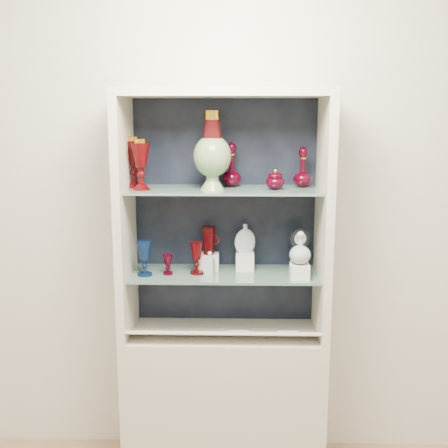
{
  "coord_description": "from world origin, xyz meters",
  "views": [
    {
      "loc": [
        0.07,
        -1.13,
        1.83
      ],
      "look_at": [
        0.0,
        1.53,
        1.3
      ],
      "focal_mm": 45.0,
      "sensor_mm": 36.0,
      "label": 1
    }
  ],
  "objects_px": {
    "ruby_decanter_a": "(232,162)",
    "cameo_medallion": "(300,240)",
    "cobalt_goblet": "(144,258)",
    "ruby_goblet_small": "(168,264)",
    "lidded_bowl": "(275,179)",
    "clear_square_bottle": "(210,263)",
    "flat_flask": "(245,238)",
    "pedestal_lamp_right": "(141,164)",
    "clear_round_decanter": "(300,249)",
    "pedestal_lamp_left": "(134,162)",
    "ruby_pitcher": "(209,240)",
    "enamel_urn": "(212,151)",
    "ruby_decanter_b": "(303,166)",
    "ruby_goblet_tall": "(197,258)"
  },
  "relations": [
    {
      "from": "ruby_decanter_b",
      "to": "flat_flask",
      "type": "xyz_separation_m",
      "value": [
        -0.28,
        -0.01,
        -0.36
      ]
    },
    {
      "from": "clear_square_bottle",
      "to": "cobalt_goblet",
      "type": "bearing_deg",
      "value": -177.63
    },
    {
      "from": "pedestal_lamp_right",
      "to": "ruby_goblet_small",
      "type": "xyz_separation_m",
      "value": [
        0.12,
        0.01,
        -0.49
      ]
    },
    {
      "from": "lidded_bowl",
      "to": "clear_square_bottle",
      "type": "bearing_deg",
      "value": -177.06
    },
    {
      "from": "pedestal_lamp_left",
      "to": "lidded_bowl",
      "type": "height_order",
      "value": "pedestal_lamp_left"
    },
    {
      "from": "enamel_urn",
      "to": "clear_square_bottle",
      "type": "relative_size",
      "value": 3.1
    },
    {
      "from": "lidded_bowl",
      "to": "ruby_goblet_small",
      "type": "height_order",
      "value": "lidded_bowl"
    },
    {
      "from": "enamel_urn",
      "to": "lidded_bowl",
      "type": "xyz_separation_m",
      "value": [
        0.3,
        0.01,
        -0.13
      ]
    },
    {
      "from": "ruby_decanter_a",
      "to": "ruby_decanter_b",
      "type": "bearing_deg",
      "value": -1.15
    },
    {
      "from": "clear_round_decanter",
      "to": "ruby_goblet_tall",
      "type": "bearing_deg",
      "value": 172.56
    },
    {
      "from": "pedestal_lamp_left",
      "to": "cobalt_goblet",
      "type": "xyz_separation_m",
      "value": [
        0.05,
        -0.09,
        -0.46
      ]
    },
    {
      "from": "lidded_bowl",
      "to": "clear_square_bottle",
      "type": "relative_size",
      "value": 0.85
    },
    {
      "from": "pedestal_lamp_left",
      "to": "enamel_urn",
      "type": "distance_m",
      "value": 0.4
    },
    {
      "from": "ruby_goblet_tall",
      "to": "cobalt_goblet",
      "type": "bearing_deg",
      "value": -172.12
    },
    {
      "from": "flat_flask",
      "to": "clear_round_decanter",
      "type": "relative_size",
      "value": 0.98
    },
    {
      "from": "cobalt_goblet",
      "to": "flat_flask",
      "type": "distance_m",
      "value": 0.51
    },
    {
      "from": "lidded_bowl",
      "to": "ruby_goblet_small",
      "type": "bearing_deg",
      "value": -178.99
    },
    {
      "from": "flat_flask",
      "to": "pedestal_lamp_right",
      "type": "bearing_deg",
      "value": 175.76
    },
    {
      "from": "enamel_urn",
      "to": "cameo_medallion",
      "type": "relative_size",
      "value": 3.0
    },
    {
      "from": "ruby_goblet_small",
      "to": "lidded_bowl",
      "type": "bearing_deg",
      "value": 1.01
    },
    {
      "from": "cobalt_goblet",
      "to": "ruby_goblet_small",
      "type": "bearing_deg",
      "value": 10.22
    },
    {
      "from": "pedestal_lamp_right",
      "to": "clear_round_decanter",
      "type": "relative_size",
      "value": 1.57
    },
    {
      "from": "ruby_decanter_a",
      "to": "cobalt_goblet",
      "type": "distance_m",
      "value": 0.63
    },
    {
      "from": "ruby_pitcher",
      "to": "clear_square_bottle",
      "type": "distance_m",
      "value": 0.14
    },
    {
      "from": "ruby_goblet_small",
      "to": "clear_square_bottle",
      "type": "distance_m",
      "value": 0.21
    },
    {
      "from": "flat_flask",
      "to": "cameo_medallion",
      "type": "distance_m",
      "value": 0.27
    },
    {
      "from": "ruby_goblet_small",
      "to": "cameo_medallion",
      "type": "bearing_deg",
      "value": 6.77
    },
    {
      "from": "ruby_pitcher",
      "to": "ruby_decanter_a",
      "type": "bearing_deg",
      "value": 32.72
    },
    {
      "from": "ruby_decanter_b",
      "to": "pedestal_lamp_right",
      "type": "bearing_deg",
      "value": -171.41
    },
    {
      "from": "pedestal_lamp_right",
      "to": "ruby_goblet_small",
      "type": "relative_size",
      "value": 2.37
    },
    {
      "from": "ruby_decanter_a",
      "to": "cameo_medallion",
      "type": "height_order",
      "value": "ruby_decanter_a"
    },
    {
      "from": "cameo_medallion",
      "to": "enamel_urn",
      "type": "bearing_deg",
      "value": 171.67
    },
    {
      "from": "cameo_medallion",
      "to": "ruby_decanter_a",
      "type": "bearing_deg",
      "value": 155.86
    },
    {
      "from": "ruby_decanter_a",
      "to": "cameo_medallion",
      "type": "distance_m",
      "value": 0.51
    },
    {
      "from": "flat_flask",
      "to": "ruby_decanter_b",
      "type": "bearing_deg",
      "value": -13.77
    },
    {
      "from": "pedestal_lamp_left",
      "to": "ruby_pitcher",
      "type": "distance_m",
      "value": 0.53
    },
    {
      "from": "enamel_urn",
      "to": "cobalt_goblet",
      "type": "distance_m",
      "value": 0.62
    },
    {
      "from": "cobalt_goblet",
      "to": "clear_round_decanter",
      "type": "height_order",
      "value": "clear_round_decanter"
    },
    {
      "from": "pedestal_lamp_right",
      "to": "lidded_bowl",
      "type": "bearing_deg",
      "value": 2.13
    },
    {
      "from": "lidded_bowl",
      "to": "ruby_goblet_small",
      "type": "relative_size",
      "value": 1.0
    },
    {
      "from": "clear_round_decanter",
      "to": "pedestal_lamp_right",
      "type": "bearing_deg",
      "value": 177.29
    },
    {
      "from": "enamel_urn",
      "to": "clear_round_decanter",
      "type": "bearing_deg",
      "value": -6.61
    },
    {
      "from": "enamel_urn",
      "to": "ruby_goblet_tall",
      "type": "height_order",
      "value": "enamel_urn"
    },
    {
      "from": "pedestal_lamp_left",
      "to": "flat_flask",
      "type": "height_order",
      "value": "pedestal_lamp_left"
    },
    {
      "from": "pedestal_lamp_left",
      "to": "ruby_pitcher",
      "type": "bearing_deg",
      "value": 3.74
    },
    {
      "from": "lidded_bowl",
      "to": "pedestal_lamp_right",
      "type": "bearing_deg",
      "value": -177.87
    },
    {
      "from": "enamel_urn",
      "to": "ruby_goblet_small",
      "type": "relative_size",
      "value": 3.66
    },
    {
      "from": "enamel_urn",
      "to": "cobalt_goblet",
      "type": "relative_size",
      "value": 2.16
    },
    {
      "from": "pedestal_lamp_left",
      "to": "enamel_urn",
      "type": "bearing_deg",
      "value": -10.53
    },
    {
      "from": "pedestal_lamp_right",
      "to": "ruby_decanter_a",
      "type": "height_order",
      "value": "ruby_decanter_a"
    }
  ]
}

